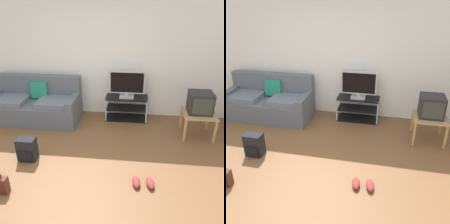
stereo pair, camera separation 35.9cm
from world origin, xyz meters
TOP-DOWN VIEW (x-y plane):
  - ground_plane at (0.00, 0.00)m, footprint 9.00×9.80m
  - wall_back at (0.00, 2.45)m, footprint 9.00×0.10m
  - couch at (-1.15, 1.91)m, footprint 1.86×0.85m
  - tv_stand at (0.77, 2.15)m, footprint 0.88×0.42m
  - flat_tv at (0.77, 2.13)m, footprint 0.73×0.22m
  - side_table at (2.15, 1.60)m, footprint 0.59×0.59m
  - crt_tv at (2.15, 1.62)m, footprint 0.42×0.40m
  - backpack at (-0.74, 0.48)m, footprint 0.29×0.26m
  - sneakers_pair at (1.14, 0.07)m, footprint 0.35×0.26m

SIDE VIEW (x-z plane):
  - ground_plane at x=0.00m, z-range -0.02..0.00m
  - sneakers_pair at x=1.14m, z-range 0.00..0.09m
  - backpack at x=-0.74m, z-range 0.00..0.38m
  - tv_stand at x=0.77m, z-range 0.00..0.50m
  - couch at x=-1.15m, z-range -0.12..0.78m
  - side_table at x=2.15m, z-range 0.17..0.64m
  - crt_tv at x=2.15m, z-range 0.47..0.86m
  - flat_tv at x=0.77m, z-range 0.50..1.06m
  - wall_back at x=0.00m, z-range 0.00..2.70m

